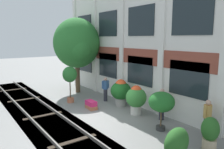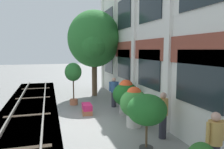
# 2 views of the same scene
# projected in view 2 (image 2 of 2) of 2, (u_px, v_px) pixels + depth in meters

# --- Properties ---
(ground_plane) EXTENTS (80.00, 80.00, 0.00)m
(ground_plane) POSITION_uv_depth(u_px,v_px,m) (86.00, 124.00, 9.17)
(ground_plane) COLOR gray
(apartment_facade) EXTENTS (17.06, 0.64, 8.83)m
(apartment_facade) POSITION_uv_depth(u_px,v_px,m) (155.00, 20.00, 9.53)
(apartment_facade) COLOR silver
(apartment_facade) RESTS_ON ground
(rail_tracks) EXTENTS (24.70, 2.80, 0.43)m
(rail_tracks) POSITION_uv_depth(u_px,v_px,m) (23.00, 133.00, 8.49)
(rail_tracks) COLOR #4C473F
(rail_tracks) RESTS_ON ground
(broadleaf_tree) EXTENTS (3.66, 3.48, 5.68)m
(broadleaf_tree) POSITION_uv_depth(u_px,v_px,m) (94.00, 40.00, 14.44)
(broadleaf_tree) COLOR brown
(broadleaf_tree) RESTS_ON ground
(potted_plant_glazed_jar) EXTENTS (1.14, 1.14, 1.63)m
(potted_plant_glazed_jar) POSITION_uv_depth(u_px,v_px,m) (134.00, 104.00, 8.74)
(potted_plant_glazed_jar) COLOR beige
(potted_plant_glazed_jar) RESTS_ON ground
(potted_plant_stone_basin) EXTENTS (1.27, 1.27, 1.68)m
(potted_plant_stone_basin) POSITION_uv_depth(u_px,v_px,m) (126.00, 95.00, 10.44)
(potted_plant_stone_basin) COLOR gray
(potted_plant_stone_basin) RESTS_ON ground
(potted_plant_low_pan) EXTENTS (1.18, 1.18, 1.80)m
(potted_plant_low_pan) POSITION_uv_depth(u_px,v_px,m) (147.00, 111.00, 6.41)
(potted_plant_low_pan) COLOR #333333
(potted_plant_low_pan) RESTS_ON ground
(potted_plant_square_trough) EXTENTS (0.91, 0.54, 0.48)m
(potted_plant_square_trough) POSITION_uv_depth(u_px,v_px,m) (87.00, 109.00, 10.58)
(potted_plant_square_trough) COLOR #B76647
(potted_plant_square_trough) RESTS_ON ground
(potted_plant_terracotta_small) EXTENTS (0.93, 0.93, 2.38)m
(potted_plant_terracotta_small) POSITION_uv_depth(u_px,v_px,m) (73.00, 74.00, 12.15)
(potted_plant_terracotta_small) COLOR #B76647
(potted_plant_terracotta_small) RESTS_ON ground
(resident_by_doorway) EXTENTS (0.34, 0.52, 1.60)m
(resident_by_doorway) POSITION_uv_depth(u_px,v_px,m) (114.00, 91.00, 11.77)
(resident_by_doorway) COLOR #282833
(resident_by_doorway) RESTS_ON ground
(resident_watching_tracks) EXTENTS (0.46, 0.34, 1.63)m
(resident_watching_tracks) POSITION_uv_depth(u_px,v_px,m) (163.00, 114.00, 7.58)
(resident_watching_tracks) COLOR #282833
(resident_watching_tracks) RESTS_ON ground
(resident_near_plants) EXTENTS (0.34, 0.53, 1.65)m
(resident_near_plants) POSITION_uv_depth(u_px,v_px,m) (214.00, 143.00, 5.16)
(resident_near_plants) COLOR #282833
(resident_near_plants) RESTS_ON ground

